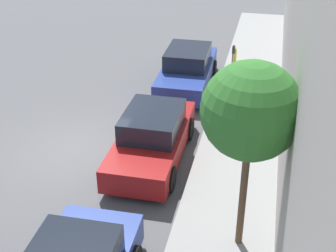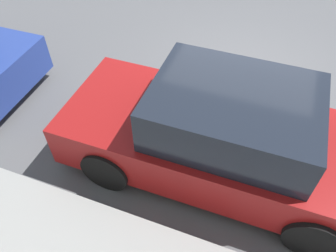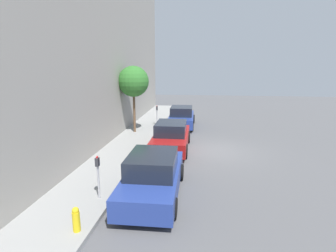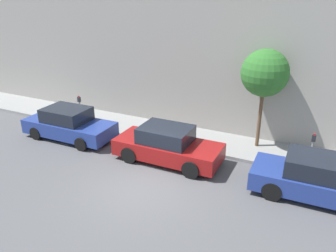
# 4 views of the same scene
# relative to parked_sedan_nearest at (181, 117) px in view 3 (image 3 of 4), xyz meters

# --- Properties ---
(ground_plane) EXTENTS (60.00, 60.00, 0.00)m
(ground_plane) POSITION_rel_parked_sedan_nearest_xyz_m (-2.12, 5.77, -0.72)
(ground_plane) COLOR #515154
(sidewalk) EXTENTS (2.41, 32.00, 0.15)m
(sidewalk) POSITION_rel_parked_sedan_nearest_xyz_m (2.59, 5.77, -0.65)
(sidewalk) COLOR gray
(sidewalk) RESTS_ON ground_plane
(building_facade) EXTENTS (2.00, 32.00, 13.85)m
(building_facade) POSITION_rel_parked_sedan_nearest_xyz_m (4.79, 5.77, 6.20)
(building_facade) COLOR gray
(building_facade) RESTS_ON ground_plane
(parked_sedan_nearest) EXTENTS (1.92, 4.54, 1.54)m
(parked_sedan_nearest) POSITION_rel_parked_sedan_nearest_xyz_m (0.00, 0.00, 0.00)
(parked_sedan_nearest) COLOR navy
(parked_sedan_nearest) RESTS_ON ground_plane
(parked_sedan_second) EXTENTS (1.92, 4.51, 1.54)m
(parked_sedan_second) POSITION_rel_parked_sedan_nearest_xyz_m (0.12, 5.85, -0.00)
(parked_sedan_second) COLOR maroon
(parked_sedan_second) RESTS_ON ground_plane
(parked_sedan_third) EXTENTS (1.92, 4.53, 1.54)m
(parked_sedan_third) POSITION_rel_parked_sedan_nearest_xyz_m (0.14, 11.20, 0.00)
(parked_sedan_third) COLOR navy
(parked_sedan_third) RESTS_ON ground_plane
(parking_meter_near) EXTENTS (0.11, 0.15, 1.49)m
(parking_meter_near) POSITION_rel_parked_sedan_nearest_xyz_m (1.83, 0.37, 0.34)
(parking_meter_near) COLOR #ADADB2
(parking_meter_near) RESTS_ON sidewalk
(parking_meter_far) EXTENTS (0.11, 0.15, 1.45)m
(parking_meter_far) POSITION_rel_parked_sedan_nearest_xyz_m (1.83, 11.91, 0.32)
(parking_meter_far) COLOR #ADADB2
(parking_meter_far) RESTS_ON sidewalk
(street_tree) EXTENTS (2.02, 2.02, 4.39)m
(street_tree) POSITION_rel_parked_sedan_nearest_xyz_m (2.97, 2.68, 2.79)
(street_tree) COLOR brown
(street_tree) RESTS_ON sidewalk
(fire_hydrant) EXTENTS (0.20, 0.20, 0.69)m
(fire_hydrant) POSITION_rel_parked_sedan_nearest_xyz_m (1.73, 13.74, -0.23)
(fire_hydrant) COLOR gold
(fire_hydrant) RESTS_ON sidewalk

